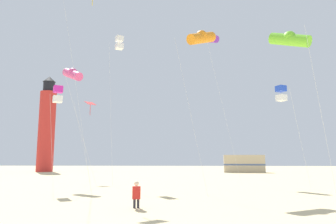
# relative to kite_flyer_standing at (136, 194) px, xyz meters

# --- Properties ---
(kite_flyer_standing) EXTENTS (0.38, 0.54, 1.16)m
(kite_flyer_standing) POSITION_rel_kite_flyer_standing_xyz_m (0.00, 0.00, 0.00)
(kite_flyer_standing) COLOR red
(kite_flyer_standing) RESTS_ON ground
(kite_tube_orange) EXTENTS (2.88, 2.97, 10.82)m
(kite_tube_orange) POSITION_rel_kite_flyer_standing_xyz_m (3.18, 6.65, 9.50)
(kite_tube_orange) COLOR silver
(kite_tube_orange) RESTS_ON ground
(kite_tube_lime) EXTENTS (3.27, 3.20, 9.86)m
(kite_tube_lime) POSITION_rel_kite_flyer_standing_xyz_m (8.32, 4.83, 8.55)
(kite_tube_lime) COLOR silver
(kite_tube_lime) RESTS_ON ground
(kite_box_blue) EXTENTS (2.16, 2.16, 7.51)m
(kite_box_blue) POSITION_rel_kite_flyer_standing_xyz_m (9.18, 9.96, 6.31)
(kite_box_blue) COLOR silver
(kite_box_blue) RESTS_ON ground
(kite_tube_rainbow) EXTENTS (3.42, 3.38, 9.66)m
(kite_tube_rainbow) POSITION_rel_kite_flyer_standing_xyz_m (-7.11, 10.93, 8.34)
(kite_tube_rainbow) COLOR silver
(kite_tube_rainbow) RESTS_ON ground
(kite_tube_violet) EXTENTS (3.42, 3.76, 14.53)m
(kite_tube_violet) POSITION_rel_kite_flyer_standing_xyz_m (4.46, 16.30, 13.21)
(kite_tube_violet) COLOR silver
(kite_tube_violet) RESTS_ON ground
(kite_box_magenta) EXTENTS (0.88, 0.88, 7.10)m
(kite_box_magenta) POSITION_rel_kite_flyer_standing_xyz_m (-6.75, 7.38, 5.91)
(kite_box_magenta) COLOR silver
(kite_box_magenta) RESTS_ON ground
(kite_box_white) EXTENTS (1.35, 1.35, 12.70)m
(kite_box_white) POSITION_rel_kite_flyer_standing_xyz_m (-3.66, 12.44, 11.48)
(kite_box_white) COLOR silver
(kite_box_white) RESTS_ON ground
(kite_diamond_scarlet) EXTENTS (2.07, 1.99, 7.69)m
(kite_diamond_scarlet) POSITION_rel_kite_flyer_standing_xyz_m (-7.23, 16.18, 6.59)
(kite_diamond_scarlet) COLOR silver
(kite_diamond_scarlet) RESTS_ON ground
(lighthouse_distant) EXTENTS (2.80, 2.80, 16.80)m
(lighthouse_distant) POSITION_rel_kite_flyer_standing_xyz_m (-22.38, 40.25, 7.22)
(lighthouse_distant) COLOR red
(lighthouse_distant) RESTS_ON ground
(rv_van_tan) EXTENTS (6.61, 2.87, 2.80)m
(rv_van_tan) POSITION_rel_kite_flyer_standing_xyz_m (11.31, 39.00, 0.78)
(rv_van_tan) COLOR #C6B28C
(rv_van_tan) RESTS_ON ground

